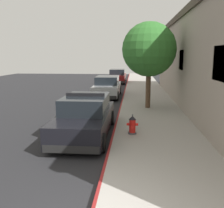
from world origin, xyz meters
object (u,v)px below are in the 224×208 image
parked_car_silver_ahead (107,87)px  parked_car_dark_far (117,76)px  fire_hydrant (132,125)px  police_cruiser (85,117)px  street_tree (149,50)px

parked_car_silver_ahead → parked_car_dark_far: size_ratio=1.00×
parked_car_silver_ahead → fire_hydrant: 10.20m
parked_car_silver_ahead → fire_hydrant: (1.99, -10.00, -0.22)m
police_cruiser → parked_car_dark_far: police_cruiser is taller
police_cruiser → fire_hydrant: bearing=-6.0°
parked_car_dark_far → fire_hydrant: 20.43m
police_cruiser → street_tree: size_ratio=1.01×
street_tree → police_cruiser: bearing=-118.3°
parked_car_silver_ahead → fire_hydrant: size_ratio=6.37×
parked_car_silver_ahead → parked_car_dark_far: 10.34m
parked_car_silver_ahead → parked_car_dark_far: (0.10, 10.34, 0.00)m
parked_car_silver_ahead → parked_car_dark_far: bearing=89.4°
parked_car_silver_ahead → fire_hydrant: parked_car_silver_ahead is taller
police_cruiser → parked_car_silver_ahead: (-0.16, 9.81, -0.00)m
parked_car_silver_ahead → police_cruiser: bearing=-89.1°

